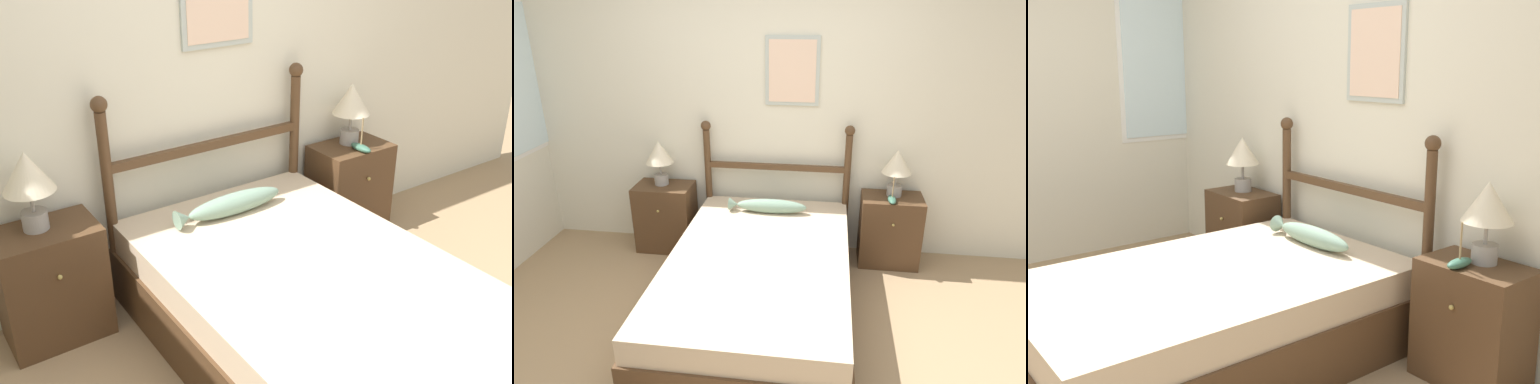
# 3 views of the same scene
# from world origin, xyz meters

# --- Properties ---
(wall_back) EXTENTS (6.40, 0.08, 2.55)m
(wall_back) POSITION_xyz_m (0.00, 1.73, 1.28)
(wall_back) COLOR beige
(wall_back) RESTS_ON ground_plane
(bed) EXTENTS (1.31, 2.04, 0.49)m
(bed) POSITION_xyz_m (0.12, 0.63, 0.24)
(bed) COLOR #4C331E
(bed) RESTS_ON ground_plane
(headboard) EXTENTS (1.34, 0.09, 1.21)m
(headboard) POSITION_xyz_m (0.12, 1.62, 0.68)
(headboard) COLOR #4C331E
(headboard) RESTS_ON ground_plane
(nightstand_left) EXTENTS (0.51, 0.37, 0.63)m
(nightstand_left) POSITION_xyz_m (-0.90, 1.50, 0.31)
(nightstand_left) COLOR #4C331E
(nightstand_left) RESTS_ON ground_plane
(nightstand_right) EXTENTS (0.51, 0.37, 0.63)m
(nightstand_right) POSITION_xyz_m (1.13, 1.50, 0.31)
(nightstand_right) COLOR #4C331E
(nightstand_right) RESTS_ON ground_plane
(table_lamp_left) EXTENTS (0.25, 0.25, 0.41)m
(table_lamp_left) POSITION_xyz_m (-0.92, 1.53, 0.91)
(table_lamp_left) COLOR gray
(table_lamp_left) RESTS_ON nightstand_left
(table_lamp_right) EXTENTS (0.25, 0.25, 0.41)m
(table_lamp_right) POSITION_xyz_m (1.14, 1.54, 0.91)
(table_lamp_right) COLOR gray
(table_lamp_right) RESTS_ON nightstand_right
(model_boat) EXTENTS (0.07, 0.17, 0.22)m
(model_boat) POSITION_xyz_m (1.11, 1.39, 0.65)
(model_boat) COLOR #386651
(model_boat) RESTS_ON nightstand_right
(fish_pillow) EXTENTS (0.67, 0.12, 0.12)m
(fish_pillow) POSITION_xyz_m (0.08, 1.33, 0.55)
(fish_pillow) COLOR gray
(fish_pillow) RESTS_ON bed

